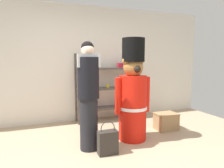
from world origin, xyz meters
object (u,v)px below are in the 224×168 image
(merchandise_shelf, at_px, (108,87))
(teddy_bear_guard, at_px, (133,94))
(display_crate, at_px, (166,121))
(shopping_bag, at_px, (108,142))
(person_shopper, at_px, (88,94))

(merchandise_shelf, bearing_deg, teddy_bear_guard, -89.24)
(merchandise_shelf, xyz_separation_m, display_crate, (0.87, -1.07, -0.59))
(merchandise_shelf, distance_m, shopping_bag, 1.85)
(person_shopper, bearing_deg, shopping_bag, -51.09)
(display_crate, bearing_deg, shopping_bag, -157.58)
(merchandise_shelf, bearing_deg, person_shopper, -119.53)
(merchandise_shelf, bearing_deg, display_crate, -51.00)
(teddy_bear_guard, xyz_separation_m, person_shopper, (-0.81, -0.12, 0.07))
(shopping_bag, bearing_deg, merchandise_shelf, 70.92)
(teddy_bear_guard, xyz_separation_m, display_crate, (0.85, 0.21, -0.63))
(teddy_bear_guard, height_order, display_crate, teddy_bear_guard)
(person_shopper, xyz_separation_m, shopping_bag, (0.22, -0.27, -0.68))
(shopping_bag, relative_size, display_crate, 1.17)
(person_shopper, relative_size, shopping_bag, 3.32)
(teddy_bear_guard, distance_m, person_shopper, 0.82)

